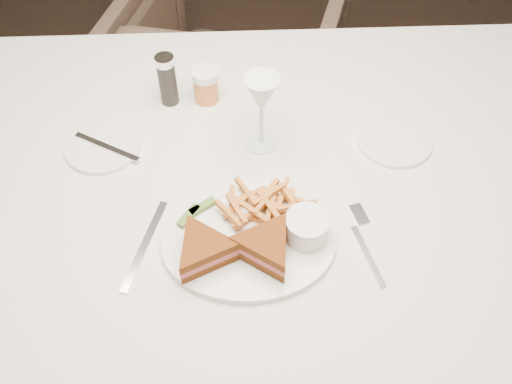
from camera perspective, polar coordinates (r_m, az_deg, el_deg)
The scene contains 4 objects.
ground at distance 1.87m, azimuth -5.72°, elevation -9.77°, with size 5.00×5.00×0.00m, color black.
table at distance 1.44m, azimuth -0.32°, elevation -9.15°, with size 1.57×1.05×0.75m, color silver.
chair_far at distance 2.03m, azimuth -2.33°, elevation 12.44°, with size 0.70×0.65×0.72m, color #4A382E.
table_setting at distance 1.08m, azimuth -0.87°, elevation -0.12°, with size 0.77×0.66×0.18m.
Camera 1 is at (0.04, -0.93, 1.62)m, focal length 40.00 mm.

